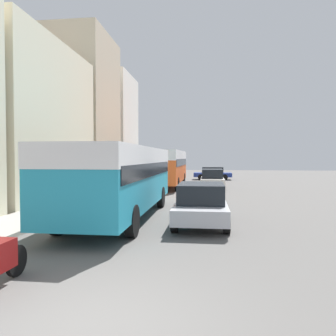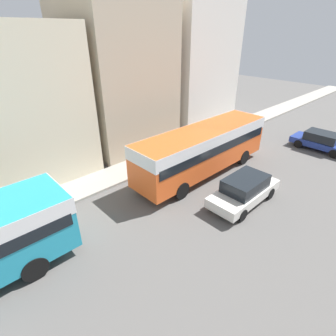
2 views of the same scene
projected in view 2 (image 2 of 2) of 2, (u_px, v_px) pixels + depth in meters
name	position (u px, v px, depth m)	size (l,w,h in m)	color
building_far_terrace	(115.00, 62.00, 19.12)	(6.94, 6.64, 12.40)	#BCAD93
building_end_row	(194.00, 65.00, 23.50)	(5.14, 6.76, 11.04)	silver
bus_following	(204.00, 145.00, 16.36)	(2.54, 10.04, 2.99)	#EA5B23
car_far_curb	(321.00, 141.00, 20.23)	(4.12, 1.91, 1.39)	navy
car_distant	(244.00, 190.00, 13.97)	(1.86, 4.50, 1.53)	silver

